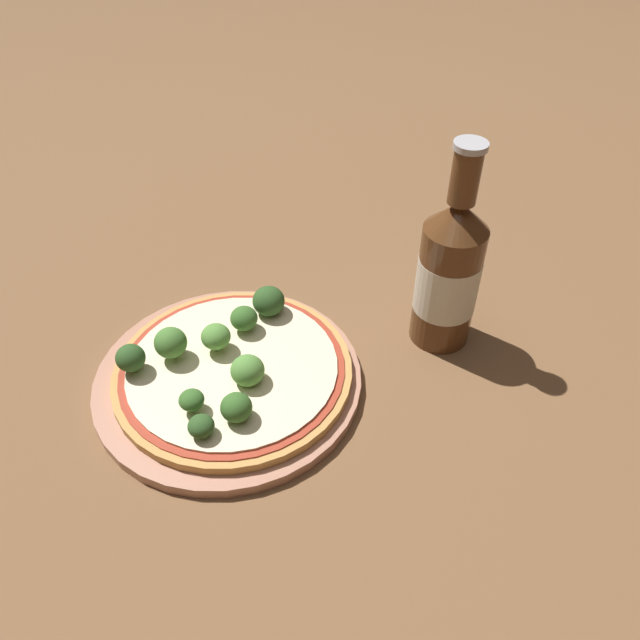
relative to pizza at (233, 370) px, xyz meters
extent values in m
plane|color=brown|center=(-0.01, -0.01, -0.02)|extent=(3.00, 3.00, 0.00)
cylinder|color=tan|center=(0.00, 0.00, -0.01)|extent=(0.27, 0.27, 0.01)
cylinder|color=tan|center=(0.00, 0.00, 0.00)|extent=(0.24, 0.24, 0.01)
cylinder|color=#A83823|center=(0.00, 0.00, 0.00)|extent=(0.23, 0.23, 0.00)
cylinder|color=beige|center=(0.00, 0.00, 0.00)|extent=(0.21, 0.21, 0.00)
cylinder|color=#7A9E5B|center=(-0.03, -0.08, 0.01)|extent=(0.01, 0.01, 0.01)
ellipsoid|color=#2D5123|center=(-0.03, -0.08, 0.02)|extent=(0.02, 0.02, 0.02)
cylinder|color=#7A9E5B|center=(0.01, -0.07, 0.01)|extent=(0.01, 0.01, 0.01)
ellipsoid|color=#386628|center=(0.01, -0.07, 0.02)|extent=(0.03, 0.03, 0.03)
cylinder|color=#7A9E5B|center=(0.02, -0.02, 0.01)|extent=(0.01, 0.01, 0.01)
ellipsoid|color=#568E3D|center=(0.02, -0.02, 0.02)|extent=(0.03, 0.03, 0.03)
cylinder|color=#7A9E5B|center=(-0.04, -0.05, 0.01)|extent=(0.01, 0.01, 0.01)
ellipsoid|color=#386628|center=(-0.04, -0.05, 0.02)|extent=(0.02, 0.02, 0.02)
cylinder|color=#7A9E5B|center=(-0.02, 0.02, 0.01)|extent=(0.01, 0.01, 0.01)
ellipsoid|color=#568E3D|center=(-0.02, 0.02, 0.03)|extent=(0.03, 0.03, 0.02)
cylinder|color=#7A9E5B|center=(0.01, 0.05, 0.01)|extent=(0.01, 0.01, 0.01)
ellipsoid|color=#386628|center=(0.01, 0.05, 0.02)|extent=(0.03, 0.03, 0.02)
cylinder|color=#7A9E5B|center=(-0.10, 0.00, 0.01)|extent=(0.01, 0.01, 0.01)
ellipsoid|color=#2D5123|center=(-0.10, 0.00, 0.02)|extent=(0.03, 0.03, 0.03)
cylinder|color=#7A9E5B|center=(-0.06, 0.02, 0.01)|extent=(0.01, 0.01, 0.01)
ellipsoid|color=#477A33|center=(-0.06, 0.02, 0.03)|extent=(0.03, 0.03, 0.03)
cylinder|color=#7A9E5B|center=(0.04, 0.08, 0.01)|extent=(0.01, 0.01, 0.01)
ellipsoid|color=#2D5123|center=(0.04, 0.08, 0.02)|extent=(0.04, 0.04, 0.03)
cylinder|color=#563319|center=(0.23, 0.05, 0.05)|extent=(0.07, 0.07, 0.14)
cylinder|color=beige|center=(0.23, 0.05, 0.05)|extent=(0.07, 0.07, 0.06)
cone|color=#563319|center=(0.23, 0.05, 0.14)|extent=(0.07, 0.07, 0.03)
cylinder|color=#563319|center=(0.23, 0.05, 0.18)|extent=(0.03, 0.03, 0.05)
cylinder|color=#B2B2B7|center=(0.23, 0.05, 0.21)|extent=(0.03, 0.03, 0.01)
camera|label=1|loc=(0.05, -0.44, 0.46)|focal=35.00mm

